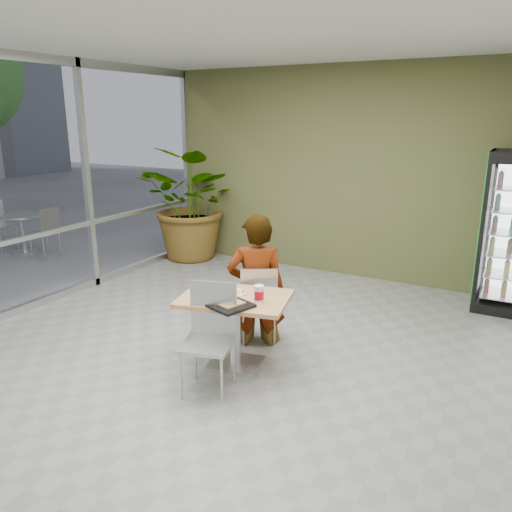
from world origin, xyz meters
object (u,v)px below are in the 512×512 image
object	(u,v)px
dining_table	(235,317)
chair_far	(259,299)
potted_plant	(194,204)
cafeteria_tray	(226,303)
chair_near	(211,328)
soda_cup	(259,294)
seated_woman	(256,292)

from	to	relation	value
dining_table	chair_far	world-z (taller)	chair_far
chair_far	potted_plant	bearing A→B (deg)	-74.08
dining_table	cafeteria_tray	distance (m)	0.33
chair_near	soda_cup	size ratio (longest dim) A/B	6.02
chair_far	seated_woman	xyz separation A→B (m)	(-0.05, 0.03, 0.05)
seated_woman	potted_plant	world-z (taller)	potted_plant
chair_near	chair_far	bearing A→B (deg)	77.23
potted_plant	chair_far	bearing A→B (deg)	-42.81
chair_near	potted_plant	world-z (taller)	potted_plant
dining_table	seated_woman	xyz separation A→B (m)	(-0.10, 0.61, 0.04)
chair_far	potted_plant	xyz separation A→B (m)	(-2.65, 2.45, 0.46)
cafeteria_tray	dining_table	bearing A→B (deg)	100.36
seated_woman	cafeteria_tray	xyz separation A→B (m)	(0.15, -0.85, 0.19)
seated_woman	cafeteria_tray	size ratio (longest dim) A/B	3.64
chair_near	cafeteria_tray	xyz separation A→B (m)	(0.03, 0.21, 0.18)
soda_cup	potted_plant	world-z (taller)	potted_plant
chair_far	soda_cup	xyz separation A→B (m)	(0.34, -0.60, 0.31)
soda_cup	potted_plant	size ratio (longest dim) A/B	0.08
chair_far	cafeteria_tray	xyz separation A→B (m)	(0.10, -0.82, 0.24)
chair_near	cafeteria_tray	distance (m)	0.27
chair_far	soda_cup	world-z (taller)	soda_cup
seated_woman	soda_cup	distance (m)	0.78
soda_cup	cafeteria_tray	xyz separation A→B (m)	(-0.24, -0.22, -0.07)
chair_near	soda_cup	xyz separation A→B (m)	(0.27, 0.42, 0.24)
chair_far	soda_cup	distance (m)	0.75
chair_near	seated_woman	distance (m)	1.06
chair_far	cafeteria_tray	size ratio (longest dim) A/B	1.86
dining_table	cafeteria_tray	xyz separation A→B (m)	(0.04, -0.23, 0.23)
chair_near	soda_cup	bearing A→B (deg)	40.69
dining_table	chair_near	size ratio (longest dim) A/B	1.19
dining_table	soda_cup	xyz separation A→B (m)	(0.28, -0.02, 0.29)
chair_far	chair_near	xyz separation A→B (m)	(0.06, -1.02, 0.06)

